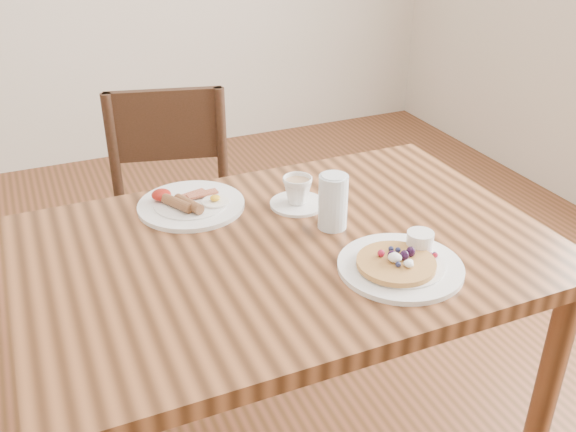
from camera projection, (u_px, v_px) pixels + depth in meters
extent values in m
cube|color=brown|center=(288.00, 250.00, 1.48)|extent=(1.20, 0.80, 0.04)
cylinder|color=brown|center=(544.00, 400.00, 1.58)|extent=(0.06, 0.06, 0.71)
cylinder|color=brown|center=(396.00, 263.00, 2.13)|extent=(0.06, 0.06, 0.71)
cylinder|color=brown|center=(56.00, 350.00, 1.74)|extent=(0.06, 0.06, 0.71)
cube|color=#371D14|center=(175.00, 234.00, 2.11)|extent=(0.51, 0.51, 0.04)
cylinder|color=#371D14|center=(125.00, 331.00, 2.04)|extent=(0.04, 0.04, 0.43)
cylinder|color=#371D14|center=(237.00, 319.00, 2.09)|extent=(0.04, 0.04, 0.43)
cylinder|color=#371D14|center=(130.00, 270.00, 2.35)|extent=(0.04, 0.04, 0.43)
cylinder|color=#371D14|center=(228.00, 261.00, 2.40)|extent=(0.04, 0.04, 0.43)
cylinder|color=#371D14|center=(222.00, 149.00, 2.19)|extent=(0.04, 0.04, 0.43)
cylinder|color=#371D14|center=(114.00, 156.00, 2.13)|extent=(0.04, 0.04, 0.43)
cube|color=#371D14|center=(166.00, 125.00, 2.12)|extent=(0.38, 0.12, 0.24)
cylinder|color=white|center=(400.00, 267.00, 1.37)|extent=(0.27, 0.27, 0.01)
cylinder|color=white|center=(401.00, 264.00, 1.37)|extent=(0.19, 0.19, 0.01)
cylinder|color=#B22D59|center=(418.00, 255.00, 1.39)|extent=(0.07, 0.07, 0.00)
cylinder|color=#C68C47|center=(396.00, 263.00, 1.36)|extent=(0.17, 0.17, 0.01)
ellipsoid|color=white|center=(396.00, 258.00, 1.34)|extent=(0.03, 0.03, 0.02)
ellipsoid|color=white|center=(409.00, 264.00, 1.33)|extent=(0.02, 0.02, 0.01)
cylinder|color=white|center=(420.00, 240.00, 1.41)|extent=(0.06, 0.06, 0.04)
cylinder|color=#591E07|center=(421.00, 234.00, 1.40)|extent=(0.05, 0.05, 0.00)
sphere|color=black|center=(405.00, 251.00, 1.37)|extent=(0.02, 0.02, 0.02)
sphere|color=#1E234C|center=(398.00, 248.00, 1.39)|extent=(0.01, 0.01, 0.01)
sphere|color=#1E234C|center=(385.00, 247.00, 1.39)|extent=(0.01, 0.01, 0.01)
sphere|color=#B21938|center=(387.00, 253.00, 1.37)|extent=(0.02, 0.02, 0.02)
sphere|color=black|center=(390.00, 258.00, 1.35)|extent=(0.02, 0.02, 0.02)
sphere|color=#1E234C|center=(403.00, 263.00, 1.33)|extent=(0.01, 0.01, 0.01)
sphere|color=black|center=(406.00, 255.00, 1.36)|extent=(0.02, 0.02, 0.02)
sphere|color=#1E234C|center=(440.00, 264.00, 1.35)|extent=(0.01, 0.01, 0.01)
sphere|color=#B21938|center=(435.00, 254.00, 1.39)|extent=(0.01, 0.01, 0.01)
sphere|color=black|center=(422.00, 245.00, 1.41)|extent=(0.02, 0.02, 0.02)
cylinder|color=white|center=(191.00, 205.00, 1.62)|extent=(0.27, 0.27, 0.01)
cylinder|color=white|center=(191.00, 203.00, 1.62)|extent=(0.19, 0.19, 0.01)
cylinder|color=brown|center=(177.00, 203.00, 1.58)|extent=(0.06, 0.10, 0.03)
cylinder|color=brown|center=(189.00, 204.00, 1.58)|extent=(0.06, 0.10, 0.03)
cube|color=maroon|center=(191.00, 195.00, 1.65)|extent=(0.08, 0.04, 0.01)
cube|color=maroon|center=(202.00, 194.00, 1.64)|extent=(0.08, 0.03, 0.01)
cylinder|color=white|center=(215.00, 202.00, 1.61)|extent=(0.07, 0.07, 0.00)
ellipsoid|color=yellow|center=(215.00, 198.00, 1.61)|extent=(0.03, 0.03, 0.01)
ellipsoid|color=#A5190F|center=(161.00, 195.00, 1.62)|extent=(0.05, 0.05, 0.03)
cylinder|color=white|center=(297.00, 204.00, 1.64)|extent=(0.14, 0.14, 0.01)
imported|color=white|center=(297.00, 190.00, 1.62)|extent=(0.11, 0.11, 0.07)
cylinder|color=tan|center=(297.00, 182.00, 1.61)|extent=(0.07, 0.07, 0.00)
cylinder|color=silver|center=(333.00, 202.00, 1.51)|extent=(0.07, 0.07, 0.13)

